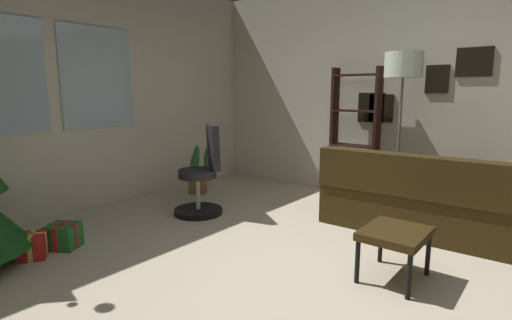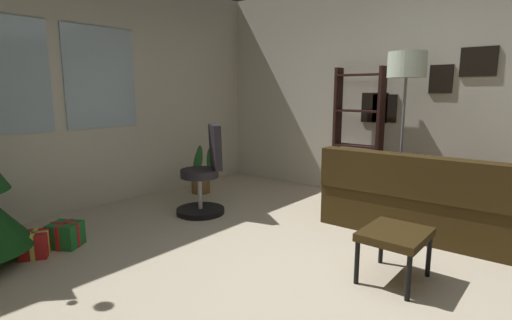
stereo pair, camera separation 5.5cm
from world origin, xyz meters
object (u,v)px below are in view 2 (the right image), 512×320
gift_box_red (35,244)px  floor_lamp (406,74)px  bookshelf (357,143)px  office_chair (205,179)px  gift_box_green (65,235)px  footstool (395,237)px  couch (438,201)px  potted_plant (201,174)px

gift_box_red → floor_lamp: size_ratio=0.17×
bookshelf → office_chair: bearing=148.6°
office_chair → floor_lamp: size_ratio=0.56×
gift_box_red → gift_box_green: (0.27, 0.01, 0.01)m
footstool → office_chair: bearing=84.8°
bookshelf → couch: bearing=-114.6°
footstool → potted_plant: size_ratio=0.75×
floor_lamp → office_chair: bearing=129.8°
floor_lamp → potted_plant: size_ratio=2.65×
gift_box_green → bookshelf: bearing=-22.1°
gift_box_red → bookshelf: size_ratio=0.18×
gift_box_green → potted_plant: potted_plant is taller
gift_box_red → bookshelf: bookshelf is taller
gift_box_green → couch: bearing=-42.8°
office_chair → floor_lamp: bearing=-50.2°
couch → footstool: size_ratio=3.64×
couch → gift_box_red: size_ratio=6.16×
footstool → office_chair: office_chair is taller
footstool → bookshelf: bearing=32.6°
gift_box_red → office_chair: 1.82m
gift_box_green → floor_lamp: 3.87m
office_chair → floor_lamp: 2.57m
floor_lamp → gift_box_green: bearing=145.9°
bookshelf → footstool: bearing=-147.4°
gift_box_green → floor_lamp: floor_lamp is taller
office_chair → floor_lamp: (1.45, -1.74, 1.19)m
couch → footstool: couch is taller
potted_plant → floor_lamp: bearing=-71.4°
gift_box_red → potted_plant: potted_plant is taller
floor_lamp → potted_plant: bearing=108.6°
footstool → gift_box_red: size_ratio=1.69×
bookshelf → gift_box_green: bearing=157.9°
gift_box_red → footstool: bearing=-58.5°
couch → office_chair: bearing=118.0°
floor_lamp → potted_plant: floor_lamp is taller
couch → gift_box_red: (-2.97, 2.50, -0.19)m
office_chair → potted_plant: (0.62, 0.74, -0.15)m
bookshelf → potted_plant: bearing=122.1°
couch → gift_box_green: 3.69m
footstool → floor_lamp: floor_lamp is taller
gift_box_red → potted_plant: size_ratio=0.44×
gift_box_red → gift_box_green: 0.27m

